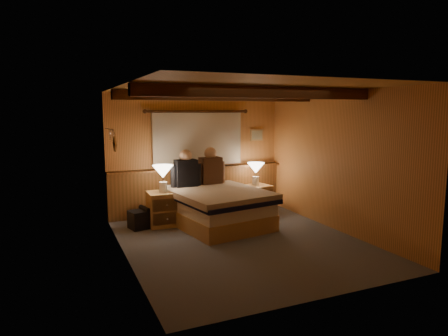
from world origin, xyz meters
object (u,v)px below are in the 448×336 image
bed (217,207)px  duffel_bag (145,218)px  lamp_left (163,173)px  person_right (211,169)px  nightstand_left (164,209)px  nightstand_right (257,199)px  lamp_right (256,169)px  person_left (186,171)px

bed → duffel_bag: 1.30m
lamp_left → person_right: 1.06m
nightstand_left → duffel_bag: (-0.35, -0.00, -0.14)m
nightstand_right → lamp_left: (-2.01, -0.19, 0.68)m
nightstand_right → person_right: bearing=162.4°
person_right → duffel_bag: (-1.37, -0.28, -0.78)m
bed → person_right: size_ratio=2.86×
nightstand_right → person_right: size_ratio=0.80×
nightstand_right → lamp_right: size_ratio=1.29×
bed → person_right: bearing=69.1°
lamp_right → duffel_bag: size_ratio=0.77×
person_left → person_right: size_ratio=0.98×
lamp_right → person_right: 0.97m
lamp_left → lamp_right: size_ratio=1.06×
lamp_right → nightstand_left: bearing=-173.5°
lamp_left → duffel_bag: size_ratio=0.82×
bed → nightstand_right: size_ratio=3.58×
lamp_left → nightstand_right: bearing=5.4°
person_right → person_left: bearing=-173.6°
nightstand_right → bed: bearing=-165.7°
nightstand_right → duffel_bag: 2.36m
person_right → duffel_bag: 1.60m
lamp_left → person_left: (0.49, 0.19, -0.02)m
nightstand_right → lamp_left: size_ratio=1.21×
nightstand_left → duffel_bag: nightstand_left is taller
lamp_right → bed: bearing=-151.6°
bed → nightstand_right: bed is taller
bed → lamp_left: 1.14m
bed → nightstand_left: (-0.88, 0.37, -0.03)m
bed → person_right: 0.90m
bed → person_right: person_right is taller
nightstand_left → lamp_right: lamp_right is taller
nightstand_left → bed: bearing=-20.9°
lamp_left → lamp_right: 2.01m
lamp_right → lamp_left: bearing=-173.3°
nightstand_right → lamp_right: lamp_right is taller
bed → nightstand_right: (1.12, 0.55, -0.06)m
nightstand_right → lamp_right: bearing=95.3°
bed → lamp_left: lamp_left is taller
lamp_left → person_left: size_ratio=0.67×
nightstand_right → duffel_bag: (-2.35, -0.18, -0.11)m
lamp_right → person_right: person_right is taller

